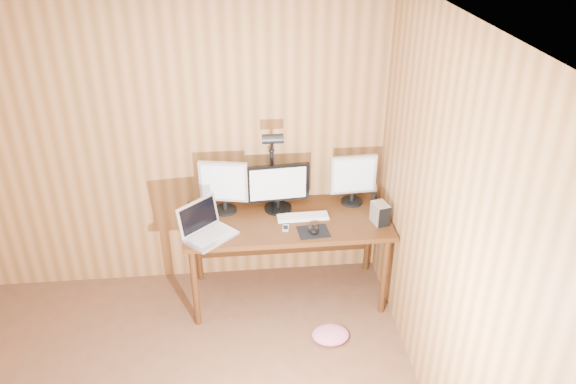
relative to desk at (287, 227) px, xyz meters
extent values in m
plane|color=silver|center=(-0.93, -1.70, 1.87)|extent=(4.00, 4.00, 0.00)
plane|color=#A26B3A|center=(-0.93, 0.30, 0.62)|extent=(4.00, 0.00, 4.00)
plane|color=#A26B3A|center=(0.82, -1.70, 0.62)|extent=(0.00, 4.00, 4.00)
cube|color=#43220D|center=(0.00, -0.07, 0.10)|extent=(1.60, 0.70, 0.04)
cube|color=#43220D|center=(0.00, 0.25, -0.17)|extent=(1.48, 0.02, 0.51)
cylinder|color=#43220D|center=(-0.74, -0.36, -0.27)|extent=(0.05, 0.05, 0.71)
cylinder|color=#43220D|center=(-0.74, 0.22, -0.27)|extent=(0.05, 0.05, 0.71)
cylinder|color=#43220D|center=(0.74, -0.36, -0.27)|extent=(0.05, 0.05, 0.71)
cylinder|color=#43220D|center=(0.74, 0.22, -0.27)|extent=(0.05, 0.05, 0.71)
cylinder|color=black|center=(-0.06, 0.09, 0.13)|extent=(0.22, 0.22, 0.02)
cylinder|color=black|center=(-0.06, 0.09, 0.17)|extent=(0.03, 0.03, 0.06)
cube|color=black|center=(-0.06, 0.09, 0.36)|extent=(0.51, 0.07, 0.31)
cube|color=silver|center=(-0.06, 0.07, 0.36)|extent=(0.44, 0.04, 0.27)
cylinder|color=black|center=(-0.49, 0.10, 0.13)|extent=(0.18, 0.18, 0.02)
cylinder|color=black|center=(-0.49, 0.10, 0.18)|extent=(0.04, 0.04, 0.08)
cube|color=silver|center=(-0.49, 0.10, 0.39)|extent=(0.38, 0.11, 0.33)
cube|color=silver|center=(-0.49, 0.08, 0.39)|extent=(0.33, 0.07, 0.29)
cylinder|color=black|center=(0.56, 0.13, 0.13)|extent=(0.18, 0.18, 0.02)
cylinder|color=black|center=(0.56, 0.13, 0.18)|extent=(0.04, 0.04, 0.08)
cube|color=silver|center=(0.56, 0.13, 0.38)|extent=(0.38, 0.06, 0.32)
cube|color=silver|center=(0.56, 0.11, 0.38)|extent=(0.33, 0.02, 0.28)
cube|color=silver|center=(-0.60, -0.28, 0.13)|extent=(0.44, 0.43, 0.02)
cube|color=silver|center=(-0.68, -0.19, 0.26)|extent=(0.30, 0.29, 0.24)
cube|color=black|center=(-0.68, -0.19, 0.26)|extent=(0.26, 0.25, 0.20)
cube|color=#B2B2B7|center=(-0.60, -0.28, 0.14)|extent=(0.33, 0.32, 0.00)
cube|color=white|center=(0.12, -0.07, 0.13)|extent=(0.41, 0.13, 0.02)
cube|color=white|center=(0.12, -0.07, 0.14)|extent=(0.38, 0.11, 0.00)
cube|color=black|center=(0.18, -0.28, 0.12)|extent=(0.25, 0.21, 0.00)
ellipsoid|color=black|center=(0.18, -0.28, 0.15)|extent=(0.09, 0.13, 0.04)
cube|color=silver|center=(0.71, -0.19, 0.20)|extent=(0.13, 0.16, 0.16)
cube|color=black|center=(0.73, -0.26, 0.20)|extent=(0.10, 0.03, 0.16)
cube|color=silver|center=(-0.03, -0.21, 0.13)|extent=(0.06, 0.10, 0.01)
cube|color=black|center=(-0.03, -0.21, 0.13)|extent=(0.05, 0.06, 0.00)
cylinder|color=black|center=(0.72, 0.06, 0.18)|extent=(0.05, 0.05, 0.11)
cube|color=black|center=(-0.10, 0.24, 0.11)|extent=(0.05, 0.06, 0.06)
cylinder|color=black|center=(-0.10, 0.24, 0.35)|extent=(0.03, 0.03, 0.45)
sphere|color=black|center=(-0.10, 0.24, 0.58)|extent=(0.05, 0.05, 0.05)
cylinder|color=black|center=(-0.10, 0.17, 0.66)|extent=(0.02, 0.16, 0.19)
cylinder|color=black|center=(-0.10, 0.07, 0.75)|extent=(0.16, 0.08, 0.08)
camera|label=1|loc=(-0.37, -3.81, 2.44)|focal=35.00mm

